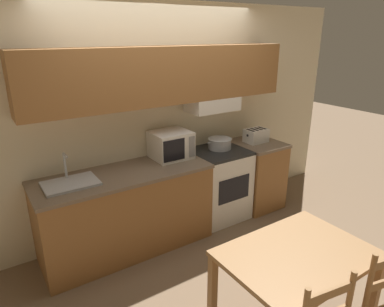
{
  "coord_description": "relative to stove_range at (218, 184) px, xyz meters",
  "views": [
    {
      "loc": [
        -1.8,
        -3.37,
        2.22
      ],
      "look_at": [
        0.05,
        -0.57,
        1.03
      ],
      "focal_mm": 32.0,
      "sensor_mm": 36.0,
      "label": 1
    }
  ],
  "objects": [
    {
      "name": "ground_plane",
      "position": [
        -0.61,
        0.31,
        -0.44
      ],
      "size": [
        16.0,
        16.0,
        0.0
      ],
      "primitive_type": "plane",
      "color": "#7F664C"
    },
    {
      "name": "wall_back",
      "position": [
        -0.6,
        0.25,
        1.07
      ],
      "size": [
        5.4,
        0.38,
        2.55
      ],
      "color": "beige",
      "rests_on": "ground_plane"
    },
    {
      "name": "lower_counter_main",
      "position": [
        -1.23,
        -0.02,
        0.0
      ],
      "size": [
        1.8,
        0.67,
        0.88
      ],
      "color": "#936033",
      "rests_on": "ground_plane"
    },
    {
      "name": "lower_counter_right_stub",
      "position": [
        0.61,
        -0.02,
        0.0
      ],
      "size": [
        0.57,
        0.67,
        0.88
      ],
      "color": "#936033",
      "rests_on": "ground_plane"
    },
    {
      "name": "stove_range",
      "position": [
        0.0,
        0.0,
        0.0
      ],
      "size": [
        0.65,
        0.62,
        0.88
      ],
      "color": "white",
      "rests_on": "ground_plane"
    },
    {
      "name": "cooking_pot",
      "position": [
        0.05,
        0.05,
        0.51
      ],
      "size": [
        0.37,
        0.29,
        0.13
      ],
      "color": "#B7BABF",
      "rests_on": "stove_range"
    },
    {
      "name": "microwave",
      "position": [
        -0.6,
        0.11,
        0.59
      ],
      "size": [
        0.42,
        0.38,
        0.3
      ],
      "color": "white",
      "rests_on": "lower_counter_main"
    },
    {
      "name": "toaster",
      "position": [
        0.61,
        0.01,
        0.53
      ],
      "size": [
        0.3,
        0.2,
        0.17
      ],
      "color": "white",
      "rests_on": "lower_counter_right_stub"
    },
    {
      "name": "sink_basin",
      "position": [
        -1.75,
        -0.01,
        0.46
      ],
      "size": [
        0.49,
        0.35,
        0.28
      ],
      "color": "#B7BABF",
      "rests_on": "lower_counter_main"
    },
    {
      "name": "dining_table",
      "position": [
        -0.64,
        -1.76,
        0.19
      ],
      "size": [
        1.07,
        0.76,
        0.73
      ],
      "color": "#9E7042",
      "rests_on": "ground_plane"
    }
  ]
}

